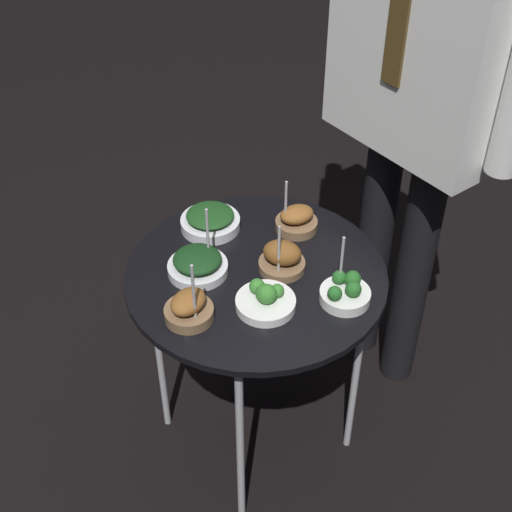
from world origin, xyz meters
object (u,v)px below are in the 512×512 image
at_px(bowl_roast_far_rim, 282,258).
at_px(bowl_spinach_front_left, 198,264).
at_px(serving_cart, 256,286).
at_px(waiter_figure, 426,58).
at_px(bowl_broccoli_mid_right, 266,299).
at_px(bowl_spinach_near_rim, 210,220).
at_px(bowl_broccoli_front_center, 345,292).
at_px(bowl_roast_back_right, 296,220).
at_px(bowl_roast_back_left, 189,308).

distance_m(bowl_roast_far_rim, bowl_spinach_front_left, 0.21).
distance_m(serving_cart, waiter_figure, 0.69).
bearing_deg(bowl_broccoli_mid_right, bowl_roast_far_rim, 126.07).
height_order(bowl_spinach_near_rim, bowl_broccoli_front_center, bowl_broccoli_front_center).
relative_size(bowl_roast_far_rim, bowl_roast_back_right, 1.00).
height_order(bowl_roast_back_right, bowl_broccoli_front_center, bowl_broccoli_front_center).
relative_size(serving_cart, bowl_roast_back_right, 4.25).
bearing_deg(bowl_roast_far_rim, bowl_roast_back_right, 128.39).
xyz_separation_m(bowl_roast_far_rim, bowl_roast_back_right, (-0.10, 0.13, -0.01)).
bearing_deg(bowl_spinach_near_rim, waiter_figure, 67.88).
distance_m(serving_cart, bowl_spinach_front_left, 0.16).
xyz_separation_m(bowl_spinach_near_rim, bowl_broccoli_front_center, (0.42, 0.10, 0.00)).
bearing_deg(waiter_figure, bowl_roast_far_rim, -85.65).
height_order(bowl_spinach_front_left, waiter_figure, waiter_figure).
xyz_separation_m(bowl_broccoli_mid_right, bowl_spinach_near_rim, (-0.32, 0.07, -0.00)).
bearing_deg(bowl_broccoli_front_center, bowl_roast_far_rim, -164.42).
bearing_deg(bowl_broccoli_mid_right, serving_cart, 153.35).
height_order(bowl_roast_back_left, bowl_spinach_front_left, bowl_roast_back_left).
relative_size(serving_cart, waiter_figure, 0.39).
bearing_deg(bowl_broccoli_front_center, waiter_figure, 117.03).
height_order(bowl_broccoli_mid_right, bowl_spinach_near_rim, bowl_broccoli_mid_right).
relative_size(serving_cart, bowl_broccoli_front_center, 3.99).
distance_m(bowl_spinach_near_rim, bowl_broccoli_front_center, 0.43).
bearing_deg(bowl_spinach_front_left, bowl_roast_back_left, -40.40).
bearing_deg(bowl_spinach_near_rim, bowl_broccoli_front_center, 13.02).
relative_size(bowl_spinach_near_rim, bowl_roast_far_rim, 1.02).
height_order(serving_cart, bowl_broccoli_front_center, bowl_broccoli_front_center).
relative_size(serving_cart, bowl_roast_far_rim, 4.23).
distance_m(bowl_spinach_front_left, waiter_figure, 0.74).
distance_m(bowl_broccoli_mid_right, bowl_spinach_near_rim, 0.33).
distance_m(bowl_broccoli_mid_right, bowl_spinach_front_left, 0.20).
relative_size(bowl_roast_back_left, bowl_spinach_front_left, 1.08).
distance_m(bowl_roast_back_right, waiter_figure, 0.51).
xyz_separation_m(bowl_roast_back_right, bowl_broccoli_front_center, (0.28, -0.08, -0.00)).
height_order(bowl_roast_back_right, waiter_figure, waiter_figure).
xyz_separation_m(bowl_roast_far_rim, bowl_spinach_front_left, (-0.11, -0.17, -0.01)).
bearing_deg(bowl_roast_back_left, bowl_roast_far_rim, 91.64).
bearing_deg(bowl_roast_far_rim, bowl_broccoli_mid_right, -53.93).
relative_size(bowl_spinach_front_left, waiter_figure, 0.10).
distance_m(bowl_broccoli_front_center, waiter_figure, 0.60).
relative_size(bowl_roast_back_right, bowl_broccoli_front_center, 0.94).
bearing_deg(bowl_spinach_near_rim, bowl_roast_back_left, -42.24).
relative_size(bowl_spinach_near_rim, waiter_figure, 0.09).
bearing_deg(serving_cart, bowl_roast_back_left, -80.49).
bearing_deg(bowl_roast_back_left, bowl_spinach_near_rim, 137.76).
bearing_deg(bowl_broccoli_mid_right, bowl_spinach_near_rim, 168.53).
bearing_deg(bowl_roast_back_right, bowl_roast_far_rim, -51.61).
height_order(serving_cart, bowl_roast_back_left, bowl_roast_back_left).
height_order(bowl_spinach_near_rim, bowl_spinach_front_left, bowl_spinach_front_left).
bearing_deg(bowl_roast_far_rim, bowl_broccoli_front_center, 15.58).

